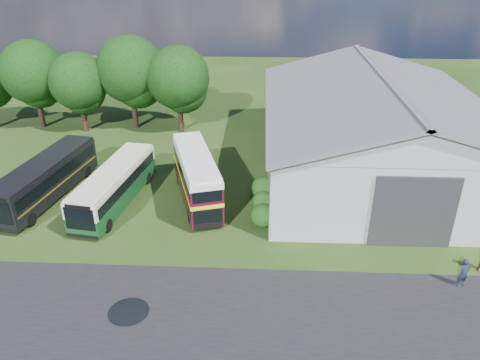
# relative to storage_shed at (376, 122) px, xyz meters

# --- Properties ---
(ground) EXTENTS (120.00, 120.00, 0.00)m
(ground) POSITION_rel_storage_shed_xyz_m (-15.00, -15.98, -4.17)
(ground) COLOR #193410
(ground) RESTS_ON ground
(asphalt_road) EXTENTS (60.00, 8.00, 0.02)m
(asphalt_road) POSITION_rel_storage_shed_xyz_m (-12.00, -18.98, -4.17)
(asphalt_road) COLOR black
(asphalt_road) RESTS_ON ground
(puddle) EXTENTS (2.20, 2.20, 0.01)m
(puddle) POSITION_rel_storage_shed_xyz_m (-16.50, -18.98, -4.17)
(puddle) COLOR black
(puddle) RESTS_ON ground
(storage_shed) EXTENTS (18.80, 24.80, 8.15)m
(storage_shed) POSITION_rel_storage_shed_xyz_m (0.00, 0.00, 0.00)
(storage_shed) COLOR gray
(storage_shed) RESTS_ON ground
(tree_left_a) EXTENTS (6.46, 6.46, 9.12)m
(tree_left_a) POSITION_rel_storage_shed_xyz_m (-33.00, 8.52, 1.71)
(tree_left_a) COLOR black
(tree_left_a) RESTS_ON ground
(tree_left_b) EXTENTS (5.78, 5.78, 8.16)m
(tree_left_b) POSITION_rel_storage_shed_xyz_m (-28.00, 7.52, 1.09)
(tree_left_b) COLOR black
(tree_left_b) RESTS_ON ground
(tree_mid) EXTENTS (6.80, 6.80, 9.60)m
(tree_mid) POSITION_rel_storage_shed_xyz_m (-23.00, 8.82, 2.02)
(tree_mid) COLOR black
(tree_mid) RESTS_ON ground
(tree_right_a) EXTENTS (6.26, 6.26, 8.83)m
(tree_right_a) POSITION_rel_storage_shed_xyz_m (-18.00, 7.82, 1.52)
(tree_right_a) COLOR black
(tree_right_a) RESTS_ON ground
(shrub_front) EXTENTS (1.70, 1.70, 1.70)m
(shrub_front) POSITION_rel_storage_shed_xyz_m (-9.40, -9.98, -4.17)
(shrub_front) COLOR #194714
(shrub_front) RESTS_ON ground
(shrub_mid) EXTENTS (1.60, 1.60, 1.60)m
(shrub_mid) POSITION_rel_storage_shed_xyz_m (-9.40, -7.98, -4.17)
(shrub_mid) COLOR #194714
(shrub_mid) RESTS_ON ground
(shrub_back) EXTENTS (1.80, 1.80, 1.80)m
(shrub_back) POSITION_rel_storage_shed_xyz_m (-9.40, -5.98, -4.17)
(shrub_back) COLOR #194714
(shrub_back) RESTS_ON ground
(bus_green_single) EXTENTS (3.94, 10.60, 2.86)m
(bus_green_single) POSITION_rel_storage_shed_xyz_m (-20.41, -7.53, -2.65)
(bus_green_single) COLOR black
(bus_green_single) RESTS_ON ground
(bus_maroon_double) EXTENTS (4.84, 9.34, 3.89)m
(bus_maroon_double) POSITION_rel_storage_shed_xyz_m (-14.39, -6.76, -2.22)
(bus_maroon_double) COLOR black
(bus_maroon_double) RESTS_ON ground
(bus_dark_single) EXTENTS (4.39, 11.28, 3.04)m
(bus_dark_single) POSITION_rel_storage_shed_xyz_m (-25.90, -6.82, -2.55)
(bus_dark_single) COLOR black
(bus_dark_single) RESTS_ON ground
(visitor_a) EXTENTS (0.78, 0.65, 1.82)m
(visitor_a) POSITION_rel_storage_shed_xyz_m (1.98, -15.96, -3.26)
(visitor_a) COLOR #161D30
(visitor_a) RESTS_ON ground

